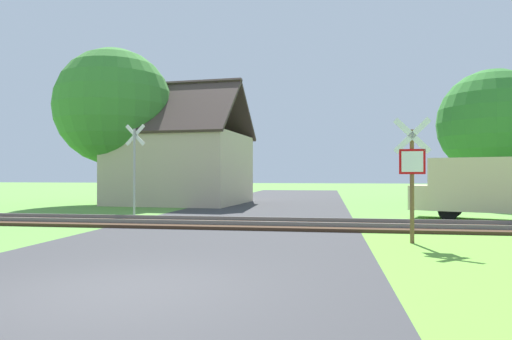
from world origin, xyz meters
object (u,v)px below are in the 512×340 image
tree_left (114,107)px  tree_far (493,123)px  stop_sign_near (412,170)px  house (182,165)px  crossing_sign_far (135,163)px  mail_truck (489,186)px

tree_left → tree_far: bearing=5.7°
stop_sign_near → tree_far: bearing=-110.7°
house → tree_far: tree_far is taller
house → tree_left: (-3.50, -1.26, 3.22)m
crossing_sign_far → tree_left: size_ratio=0.43×
tree_far → tree_left: bearing=-174.3°
house → tree_left: size_ratio=0.88×
tree_left → mail_truck: size_ratio=1.64×
crossing_sign_far → tree_left: 8.07m
stop_sign_near → mail_truck: stop_sign_near is taller
stop_sign_near → mail_truck: size_ratio=0.57×
stop_sign_near → tree_left: 18.75m
tree_far → tree_left: (-20.29, -2.04, 1.03)m
stop_sign_near → tree_left: bearing=-37.9°
house → crossing_sign_far: bearing=-81.6°
stop_sign_near → tree_left: size_ratio=0.35×
crossing_sign_far → house: (-0.47, 7.47, 0.04)m
crossing_sign_far → tree_far: 18.42m
stop_sign_near → house: size_ratio=0.40×
crossing_sign_far → mail_truck: crossing_sign_far is taller
tree_far → mail_truck: (-2.92, -8.26, -3.12)m
tree_far → house: bearing=-177.4°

